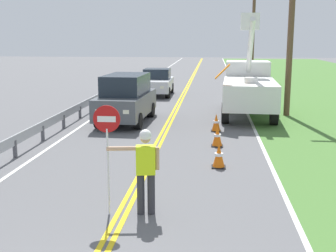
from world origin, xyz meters
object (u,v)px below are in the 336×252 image
(utility_pole_mid, at_px, (253,29))
(traffic_cone_tail, at_px, (216,123))
(oncoming_sedan_second, at_px, (157,82))
(traffic_cone_mid, at_px, (217,137))
(stop_sign_paddle, at_px, (107,135))
(utility_pole_near, at_px, (291,23))
(flagger_worker, at_px, (145,166))
(oncoming_suv_nearest, at_px, (126,98))
(traffic_cone_lead, at_px, (219,156))
(utility_bucket_truck, at_px, (248,86))

(utility_pole_mid, height_order, traffic_cone_tail, utility_pole_mid)
(oncoming_sedan_second, distance_m, traffic_cone_mid, 13.83)
(stop_sign_paddle, xyz_separation_m, utility_pole_near, (5.68, 12.67, 2.62))
(utility_pole_near, relative_size, traffic_cone_tail, 11.85)
(flagger_worker, distance_m, oncoming_suv_nearest, 10.41)
(stop_sign_paddle, distance_m, utility_pole_near, 14.13)
(traffic_cone_tail, bearing_deg, stop_sign_paddle, -104.86)
(oncoming_sedan_second, xyz_separation_m, utility_pole_mid, (7.14, 13.33, 3.61))
(flagger_worker, bearing_deg, utility_pole_mid, 81.38)
(stop_sign_paddle, bearing_deg, traffic_cone_lead, 57.55)
(flagger_worker, xyz_separation_m, utility_bucket_truck, (3.09, 12.78, 0.35))
(utility_bucket_truck, relative_size, oncoming_suv_nearest, 1.47)
(oncoming_suv_nearest, xyz_separation_m, oncoming_sedan_second, (0.19, 9.27, -0.23))
(flagger_worker, relative_size, utility_bucket_truck, 0.26)
(flagger_worker, distance_m, traffic_cone_mid, 6.34)
(utility_bucket_truck, height_order, oncoming_sedan_second, utility_bucket_truck)
(traffic_cone_mid, relative_size, traffic_cone_tail, 1.00)
(utility_pole_mid, bearing_deg, oncoming_suv_nearest, -107.97)
(stop_sign_paddle, relative_size, oncoming_sedan_second, 0.57)
(stop_sign_paddle, distance_m, traffic_cone_mid, 6.78)
(oncoming_sedan_second, distance_m, traffic_cone_lead, 16.28)
(utility_pole_mid, bearing_deg, stop_sign_paddle, -99.88)
(flagger_worker, relative_size, oncoming_suv_nearest, 0.39)
(oncoming_sedan_second, relative_size, utility_pole_mid, 0.48)
(oncoming_sedan_second, bearing_deg, utility_pole_mid, 61.83)
(traffic_cone_tail, bearing_deg, flagger_worker, -100.21)
(traffic_cone_mid, bearing_deg, utility_pole_mid, 82.73)
(traffic_cone_tail, bearing_deg, oncoming_sedan_second, 108.96)
(utility_pole_mid, xyz_separation_m, traffic_cone_tail, (-3.42, -24.16, -4.10))
(flagger_worker, relative_size, traffic_cone_mid, 2.61)
(traffic_cone_lead, bearing_deg, utility_pole_mid, 83.39)
(utility_pole_mid, height_order, traffic_cone_mid, utility_pole_mid)
(traffic_cone_lead, bearing_deg, oncoming_suv_nearest, 121.07)
(oncoming_sedan_second, xyz_separation_m, traffic_cone_lead, (3.76, -15.83, -0.50))
(traffic_cone_lead, relative_size, traffic_cone_mid, 1.00)
(utility_bucket_truck, bearing_deg, flagger_worker, -103.60)
(traffic_cone_mid, bearing_deg, oncoming_suv_nearest, 134.32)
(flagger_worker, relative_size, oncoming_sedan_second, 0.44)
(utility_bucket_truck, relative_size, utility_pole_near, 0.83)
(traffic_cone_lead, distance_m, traffic_cone_mid, 2.53)
(utility_bucket_truck, xyz_separation_m, traffic_cone_tail, (-1.55, -4.21, -1.06))
(oncoming_suv_nearest, xyz_separation_m, utility_pole_mid, (7.33, 22.60, 3.38))
(oncoming_sedan_second, bearing_deg, traffic_cone_mid, -74.29)
(stop_sign_paddle, relative_size, oncoming_suv_nearest, 0.50)
(utility_bucket_truck, xyz_separation_m, traffic_cone_mid, (-1.53, -6.68, -1.06))
(utility_bucket_truck, xyz_separation_m, traffic_cone_lead, (-1.51, -9.21, -1.06))
(utility_pole_near, relative_size, utility_pole_mid, 0.97)
(utility_bucket_truck, xyz_separation_m, oncoming_suv_nearest, (-5.46, -2.65, -0.33))
(traffic_cone_lead, relative_size, traffic_cone_tail, 1.00)
(traffic_cone_lead, bearing_deg, utility_pole_near, 69.64)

